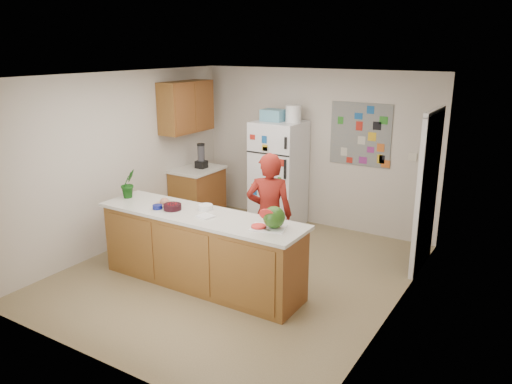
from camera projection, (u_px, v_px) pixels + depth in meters
The scene contains 26 objects.
floor at pixel (238, 273), 6.48m from camera, with size 4.00×4.50×0.02m, color brown.
wall_back at pixel (315, 149), 7.98m from camera, with size 4.00×0.02×2.50m, color beige.
wall_left at pixel (120, 161), 7.14m from camera, with size 0.02×4.50×2.50m, color beige.
wall_right at pixel (399, 206), 5.12m from camera, with size 0.02×4.50×2.50m, color beige.
ceiling at pixel (235, 75), 5.77m from camera, with size 4.00×4.50×0.02m, color white.
doorway at pixel (429, 193), 6.38m from camera, with size 0.03×0.85×2.04m, color black.
peninsula_base at pixel (201, 251), 6.05m from camera, with size 2.60×0.62×0.88m, color brown.
peninsula_top at pixel (200, 215), 5.92m from camera, with size 2.68×0.70×0.04m, color silver.
side_counter_base at pixel (198, 196), 8.31m from camera, with size 0.60×0.80×0.86m, color brown.
side_counter_top at pixel (197, 170), 8.18m from camera, with size 0.64×0.84×0.04m, color silver.
upper_cabinets at pixel (186, 107), 7.92m from camera, with size 0.35×1.00×0.80m, color brown.
refrigerator at pixel (278, 174), 8.00m from camera, with size 0.75×0.70×1.70m, color silver.
fridge_top_bin at pixel (274, 115), 7.79m from camera, with size 0.35×0.28×0.18m, color #5999B2.
photo_collage at pixel (360, 135), 7.50m from camera, with size 0.95×0.01×0.95m, color slate.
person at pixel (269, 215), 6.25m from camera, with size 0.58×0.38×1.59m, color maroon.
blender_appliance at pixel (201, 157), 8.15m from camera, with size 0.12×0.12×0.38m, color black.
cutting_board at pixel (268, 228), 5.44m from camera, with size 0.37×0.28×0.01m, color silver.
watermelon at pixel (274, 217), 5.39m from camera, with size 0.24×0.24×0.24m, color #2A5411.
watermelon_slice at pixel (259, 226), 5.44m from camera, with size 0.16×0.16×0.02m, color red.
cherry_bowl at pixel (172, 207), 6.05m from camera, with size 0.22×0.22×0.07m, color black.
white_bowl at pixel (206, 207), 6.06m from camera, with size 0.17×0.17×0.06m, color silver.
cobalt_bowl at pixel (157, 207), 6.08m from camera, with size 0.12×0.12×0.05m, color #0C135C.
plate at pixel (165, 204), 6.25m from camera, with size 0.26×0.26×0.02m, color #C6AF95.
paper_towel at pixel (206, 216), 5.79m from camera, with size 0.18×0.16×0.02m, color white.
keys at pixel (267, 230), 5.37m from camera, with size 0.10×0.04×0.01m, color gray.
potted_plant at pixel (128, 183), 6.50m from camera, with size 0.21×0.17×0.38m, color #0B4111.
Camera 1 is at (3.30, -4.92, 2.84)m, focal length 35.00 mm.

